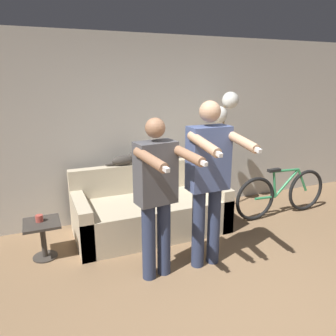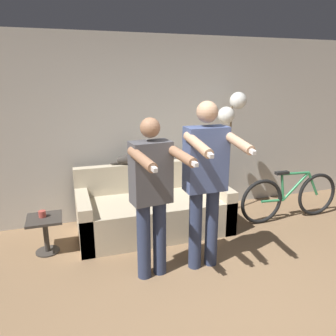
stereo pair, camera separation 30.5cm
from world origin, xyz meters
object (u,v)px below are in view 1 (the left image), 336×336
at_px(floor_lamp, 224,116).
at_px(cup, 39,218).
at_px(couch, 150,211).
at_px(person_right, 209,175).
at_px(side_table, 43,233).
at_px(cat, 124,160).
at_px(bicycle, 281,193).
at_px(person_left, 157,191).

distance_m(floor_lamp, cup, 2.84).
height_order(couch, person_right, person_right).
relative_size(person_right, cup, 21.61).
relative_size(person_right, side_table, 4.06).
xyz_separation_m(cat, side_table, (-1.13, -0.55, -0.62)).
distance_m(person_right, cup, 1.97).
bearing_deg(cat, cup, -155.67).
height_order(cup, bicycle, bicycle).
bearing_deg(person_right, floor_lamp, 52.13).
height_order(side_table, bicycle, bicycle).
distance_m(person_left, cup, 1.48).
relative_size(floor_lamp, cup, 21.80).
height_order(couch, floor_lamp, floor_lamp).
xyz_separation_m(cat, floor_lamp, (1.48, -0.14, 0.54)).
height_order(cat, floor_lamp, floor_lamp).
height_order(person_right, cat, person_right).
xyz_separation_m(person_left, floor_lamp, (1.53, 1.26, 0.53)).
distance_m(cup, bicycle, 3.38).
height_order(couch, bicycle, couch).
bearing_deg(person_right, bicycle, 23.40).
bearing_deg(cup, cat, 24.33).
bearing_deg(bicycle, cup, 177.98).
distance_m(person_left, cat, 1.40).
xyz_separation_m(side_table, bicycle, (3.36, -0.09, 0.03)).
xyz_separation_m(couch, cat, (-0.24, 0.36, 0.65)).
bearing_deg(couch, cat, 123.36).
xyz_separation_m(person_right, cat, (-0.52, 1.40, -0.11)).
relative_size(cat, bicycle, 0.27).
bearing_deg(person_left, side_table, 134.08).
xyz_separation_m(couch, cup, (-1.39, -0.16, 0.20)).
distance_m(person_right, floor_lamp, 1.64).
xyz_separation_m(couch, side_table, (-1.37, -0.19, 0.03)).
relative_size(couch, person_left, 1.20).
bearing_deg(cup, bicycle, -2.02).
xyz_separation_m(couch, bicycle, (1.99, -0.28, 0.06)).
xyz_separation_m(person_left, cat, (0.05, 1.40, -0.02)).
distance_m(person_left, floor_lamp, 2.05).
height_order(floor_lamp, cup, floor_lamp).
distance_m(couch, side_table, 1.38).
height_order(couch, cup, couch).
bearing_deg(cat, side_table, -154.12).
bearing_deg(couch, side_table, -172.28).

